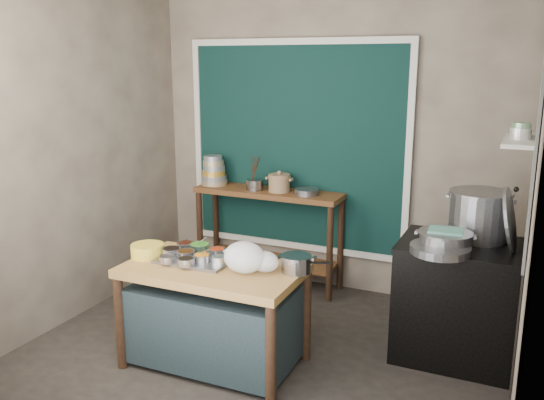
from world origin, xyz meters
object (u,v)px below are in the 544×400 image
at_px(prep_table, 214,316).
at_px(steamer, 445,240).
at_px(yellow_basin, 147,250).
at_px(saucepan, 296,264).
at_px(utensil_cup, 255,185).
at_px(stove_block, 461,303).
at_px(ceramic_crock, 279,184).
at_px(stock_pot, 479,215).
at_px(condiment_tray, 197,259).
at_px(back_counter, 269,237).

height_order(prep_table, steamer, steamer).
distance_m(yellow_basin, saucepan, 1.13).
bearing_deg(steamer, utensil_cup, 155.78).
relative_size(stove_block, ceramic_crock, 4.12).
bearing_deg(stock_pot, condiment_tray, -152.27).
distance_m(stove_block, ceramic_crock, 2.01).
xyz_separation_m(ceramic_crock, stock_pot, (1.84, -0.55, 0.04)).
distance_m(back_counter, saucepan, 1.72).
bearing_deg(utensil_cup, yellow_basin, -94.34).
xyz_separation_m(yellow_basin, utensil_cup, (0.12, 1.55, 0.20)).
xyz_separation_m(back_counter, yellow_basin, (-0.24, -1.60, 0.32)).
height_order(stove_block, yellow_basin, stove_block).
bearing_deg(yellow_basin, utensil_cup, 85.66).
bearing_deg(condiment_tray, ceramic_crock, 90.57).
relative_size(back_counter, utensil_cup, 8.64).
bearing_deg(steamer, condiment_tray, -159.31).
xyz_separation_m(utensil_cup, stock_pot, (2.08, -0.52, 0.06)).
height_order(stove_block, ceramic_crock, ceramic_crock).
xyz_separation_m(back_counter, saucepan, (0.88, -1.44, 0.33)).
height_order(ceramic_crock, steamer, ceramic_crock).
bearing_deg(back_counter, saucepan, -58.68).
distance_m(stove_block, condiment_tray, 1.96).
distance_m(back_counter, stove_block, 2.04).
bearing_deg(condiment_tray, back_counter, 95.07).
xyz_separation_m(prep_table, yellow_basin, (-0.55, -0.02, 0.42)).
xyz_separation_m(saucepan, steamer, (0.90, 0.54, 0.13)).
bearing_deg(back_counter, utensil_cup, -158.13).
height_order(prep_table, condiment_tray, condiment_tray).
relative_size(back_counter, yellow_basin, 5.98).
relative_size(prep_table, steamer, 3.30).
bearing_deg(steamer, prep_table, -155.38).
bearing_deg(back_counter, prep_table, -79.08).
bearing_deg(ceramic_crock, prep_table, -83.27).
relative_size(prep_table, stock_pot, 2.73).
bearing_deg(condiment_tray, steamer, 20.69).
distance_m(stove_block, steamer, 0.56).
relative_size(utensil_cup, steamer, 0.44).
bearing_deg(utensil_cup, steamer, -24.22).
height_order(yellow_basin, saucepan, saucepan).
distance_m(stock_pot, steamer, 0.40).
xyz_separation_m(saucepan, ceramic_crock, (-0.76, 1.42, 0.21)).
bearing_deg(back_counter, condiment_tray, -84.93).
bearing_deg(yellow_basin, saucepan, 7.96).
height_order(prep_table, ceramic_crock, ceramic_crock).
xyz_separation_m(prep_table, back_counter, (-0.30, 1.58, 0.10)).
distance_m(condiment_tray, steamer, 1.76).
xyz_separation_m(condiment_tray, ceramic_crock, (-0.02, 1.51, 0.26)).
xyz_separation_m(prep_table, saucepan, (0.57, 0.14, 0.43)).
relative_size(prep_table, utensil_cup, 7.44).
height_order(condiment_tray, utensil_cup, utensil_cup).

